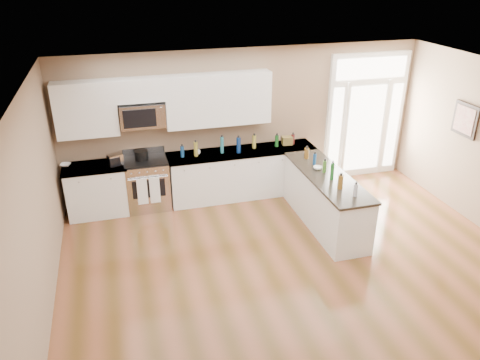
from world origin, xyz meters
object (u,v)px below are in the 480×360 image
(peninsula_cabinet, at_px, (325,201))
(stockpot, at_px, (141,155))
(kitchen_range, at_px, (147,183))
(toaster_oven, at_px, (115,160))

(peninsula_cabinet, xyz_separation_m, stockpot, (-2.96, 1.49, 0.61))
(peninsula_cabinet, height_order, stockpot, stockpot)
(peninsula_cabinet, relative_size, kitchen_range, 2.15)
(stockpot, xyz_separation_m, toaster_oven, (-0.47, -0.12, 0.00))
(peninsula_cabinet, distance_m, stockpot, 3.37)
(stockpot, distance_m, toaster_oven, 0.48)
(toaster_oven, bearing_deg, kitchen_range, -10.95)
(peninsula_cabinet, bearing_deg, stockpot, 153.26)
(toaster_oven, bearing_deg, stockpot, -4.96)
(toaster_oven, bearing_deg, peninsula_cabinet, -41.21)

